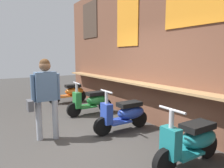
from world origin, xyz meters
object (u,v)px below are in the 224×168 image
at_px(scooter_blue, 125,114).
at_px(shopper_with_handbag, 45,91).
at_px(scooter_green, 93,101).
at_px(scooter_teal, 192,141).
at_px(scooter_orange, 70,92).

distance_m(scooter_blue, shopper_with_handbag, 1.80).
xyz_separation_m(scooter_green, scooter_teal, (3.30, 0.00, 0.00)).
distance_m(scooter_orange, scooter_green, 1.77).
bearing_deg(scooter_orange, scooter_blue, 91.95).
height_order(scooter_orange, scooter_green, same).
height_order(scooter_teal, shopper_with_handbag, shopper_with_handbag).
height_order(scooter_green, shopper_with_handbag, shopper_with_handbag).
bearing_deg(scooter_orange, scooter_teal, 91.95).
bearing_deg(shopper_with_handbag, scooter_orange, 152.74).
bearing_deg(scooter_green, scooter_orange, -88.34).
relative_size(scooter_green, shopper_with_handbag, 0.86).
xyz_separation_m(scooter_green, scooter_blue, (1.58, -0.00, 0.00)).
relative_size(scooter_green, scooter_teal, 1.00).
bearing_deg(scooter_teal, scooter_blue, -88.34).
xyz_separation_m(scooter_teal, shopper_with_handbag, (-2.20, -1.63, 0.60)).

